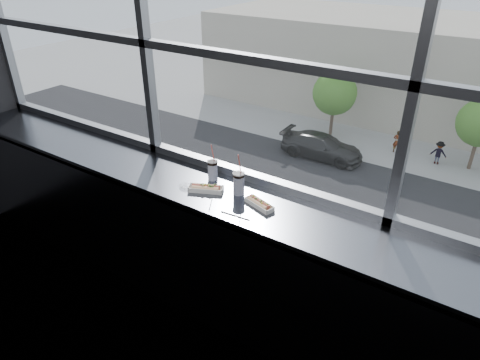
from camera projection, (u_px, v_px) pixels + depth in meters
The scene contains 19 objects.
wall_back_lower at pixel (254, 240), 3.48m from camera, with size 6.00×6.00×0.00m, color black.
window_glass at pixel (260, 10), 2.64m from camera, with size 6.00×6.00×0.00m, color silver.
window_mullions at pixel (258, 11), 2.63m from camera, with size 6.00×0.08×2.40m, color gray, non-canonical shape.
counter at pixel (234, 200), 3.02m from camera, with size 6.00×0.55×0.06m, color slate.
counter_fascia at pixel (215, 277), 3.09m from camera, with size 6.00×0.04×1.04m, color slate.
hotdog_tray_left at pixel (206, 188), 3.07m from camera, with size 0.26×0.18×0.06m.
hotdog_tray_right at pixel (259, 203), 2.89m from camera, with size 0.24×0.14×0.06m.
soda_cup_left at pixel (213, 169), 3.19m from camera, with size 0.08×0.08×0.30m.
soda_cup_right at pixel (239, 182), 3.00m from camera, with size 0.09×0.09×0.32m.
loose_straw at pixel (235, 216), 2.80m from camera, with size 0.01×0.01×0.22m, color white.
wrapper at pixel (186, 186), 3.11m from camera, with size 0.11×0.08×0.03m, color silver.
street_asphalt at pixel (441, 223), 23.67m from camera, with size 80.00×10.00×0.06m, color black.
far_sidewalk at pixel (465, 168), 29.50m from camera, with size 80.00×6.00×0.04m, color gray.
car_near_a at pixel (216, 176), 26.25m from camera, with size 6.15×2.56×2.05m, color #A3A3A3.
car_near_c at pixel (436, 250), 20.10m from camera, with size 5.60×2.33×1.87m, color maroon.
car_far_a at pixel (322, 143), 30.34m from camera, with size 6.81×2.84×2.27m, color #282828.
pedestrian_b at pixel (439, 151), 29.54m from camera, with size 0.89×0.67×2.01m, color #66605B.
pedestrian_a at pixel (398, 139), 31.11m from camera, with size 0.92×0.69×2.08m, color #66605B.
tree_left at pixel (335, 93), 32.56m from camera, with size 3.38×3.38×5.27m.
Camera 1 is at (1.45, -0.90, 2.67)m, focal length 32.00 mm.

